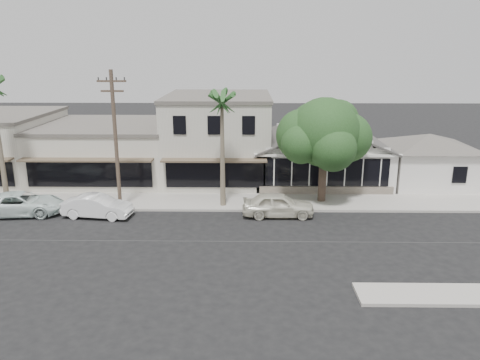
{
  "coord_description": "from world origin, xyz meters",
  "views": [
    {
      "loc": [
        -0.71,
        -23.77,
        10.11
      ],
      "look_at": [
        -1.16,
        6.0,
        1.84
      ],
      "focal_mm": 35.0,
      "sensor_mm": 36.0,
      "label": 1
    }
  ],
  "objects_px": {
    "car_1": "(97,206)",
    "shade_tree": "(323,134)",
    "car_0": "(278,205)",
    "car_2": "(21,204)",
    "utility_pole": "(116,138)"
  },
  "relations": [
    {
      "from": "car_0",
      "to": "car_1",
      "type": "relative_size",
      "value": 1.05
    },
    {
      "from": "car_1",
      "to": "car_2",
      "type": "height_order",
      "value": "car_2"
    },
    {
      "from": "car_0",
      "to": "car_1",
      "type": "distance_m",
      "value": 11.33
    },
    {
      "from": "utility_pole",
      "to": "shade_tree",
      "type": "bearing_deg",
      "value": 8.16
    },
    {
      "from": "utility_pole",
      "to": "car_2",
      "type": "xyz_separation_m",
      "value": [
        -6.05,
        -1.03,
        -4.06
      ]
    },
    {
      "from": "utility_pole",
      "to": "car_0",
      "type": "bearing_deg",
      "value": -6.03
    },
    {
      "from": "car_1",
      "to": "shade_tree",
      "type": "height_order",
      "value": "shade_tree"
    },
    {
      "from": "car_1",
      "to": "car_2",
      "type": "relative_size",
      "value": 0.82
    },
    {
      "from": "car_1",
      "to": "shade_tree",
      "type": "distance_m",
      "value": 15.35
    },
    {
      "from": "car_0",
      "to": "car_2",
      "type": "distance_m",
      "value": 16.32
    },
    {
      "from": "shade_tree",
      "to": "car_0",
      "type": "bearing_deg",
      "value": -135.97
    },
    {
      "from": "car_1",
      "to": "car_0",
      "type": "bearing_deg",
      "value": -80.94
    },
    {
      "from": "car_2",
      "to": "shade_tree",
      "type": "bearing_deg",
      "value": -87.95
    },
    {
      "from": "car_2",
      "to": "shade_tree",
      "type": "relative_size",
      "value": 0.73
    },
    {
      "from": "car_1",
      "to": "car_2",
      "type": "bearing_deg",
      "value": 93.09
    }
  ]
}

